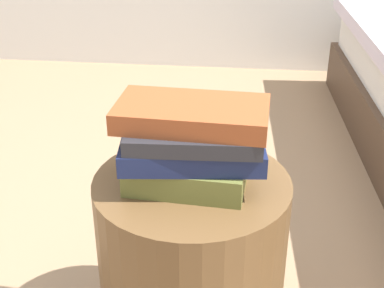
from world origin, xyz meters
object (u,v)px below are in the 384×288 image
object	(u,v)px
book_charcoal	(194,133)
book_olive	(189,168)
book_navy	(190,146)
side_table	(192,266)
book_rust	(191,115)

from	to	relation	value
book_charcoal	book_olive	bearing A→B (deg)	128.94
book_navy	book_charcoal	xyz separation A→B (m)	(0.01, -0.01, 0.04)
book_olive	book_charcoal	distance (m)	0.09
side_table	book_olive	bearing A→B (deg)	144.28
book_olive	book_charcoal	bearing A→B (deg)	-43.87
side_table	book_navy	xyz separation A→B (m)	(-0.00, 0.01, 0.30)
side_table	book_navy	world-z (taller)	book_navy
book_navy	book_rust	xyz separation A→B (m)	(0.00, -0.01, 0.07)
book_olive	book_navy	size ratio (longest dim) A/B	0.84
book_olive	book_navy	world-z (taller)	book_navy
book_navy	book_rust	bearing A→B (deg)	-71.67
book_charcoal	side_table	bearing A→B (deg)	117.87
side_table	book_olive	world-z (taller)	book_olive
side_table	book_olive	size ratio (longest dim) A/B	1.90
side_table	book_charcoal	bearing A→B (deg)	-59.23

